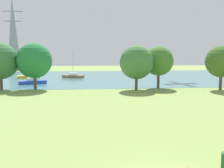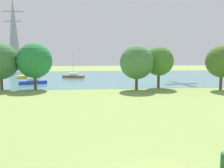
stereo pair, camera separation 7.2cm
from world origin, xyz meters
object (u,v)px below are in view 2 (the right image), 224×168
Objects in this scene: electricity_pylon at (14,34)px; sailboat_blue at (33,81)px; sailboat_brown at (74,76)px; sailboat_yellow at (29,76)px; tree_west_far at (137,62)px; sailboat_gray at (223,72)px; tree_mid_shore at (222,62)px; tree_west_near at (159,61)px; tree_east_far at (35,61)px; tree_east_near at (0,61)px.

sailboat_blue is at bearing -70.59° from electricity_pylon.
sailboat_yellow reaches higher than sailboat_brown.
tree_west_far is at bearing -56.79° from electricity_pylon.
sailboat_yellow is (-9.84, 0.20, 0.00)m from sailboat_brown.
sailboat_yellow is 30.29m from electricity_pylon.
sailboat_gray is 34.68m from tree_mid_shore.
tree_mid_shore is (29.99, -10.31, 3.85)m from sailboat_blue.
sailboat_brown is 23.59m from tree_west_near.
tree_mid_shore is at bearing -6.59° from tree_east_far.
sailboat_blue is 19.84m from tree_west_far.
sailboat_gray reaches higher than tree_mid_shore.
sailboat_brown is 34.97m from electricity_pylon.
sailboat_blue is 0.77× the size of tree_east_near.
sailboat_gray reaches higher than tree_west_near.
sailboat_yellow is 0.93× the size of tree_west_far.
sailboat_yellow is 0.88× the size of tree_east_near.
tree_east_far is 47.53m from electricity_pylon.
tree_east_far is at bearing 172.56° from tree_west_far.
sailboat_blue is 31.95m from tree_mid_shore.
sailboat_gray is 52.50m from tree_east_far.
tree_east_far is 1.07× the size of tree_west_near.
tree_mid_shore is (33.14, -3.11, -0.04)m from tree_east_near.
sailboat_yellow is at bearing 90.01° from tree_east_near.
tree_mid_shore is (28.15, -3.25, -0.11)m from tree_east_far.
tree_west_far reaches higher than sailboat_yellow.
tree_west_far is 1.00× the size of tree_mid_shore.
sailboat_blue is 0.82× the size of tree_mid_shore.
sailboat_yellow is (-49.93, -8.67, -0.01)m from sailboat_gray.
tree_west_far is 1.01× the size of tree_west_near.
tree_west_near is (3.90, 1.76, 0.12)m from tree_west_far.
tree_west_far is (15.41, -2.01, -0.24)m from tree_east_far.
sailboat_brown is 0.94× the size of sailboat_yellow.
tree_mid_shore is (8.83, -3.00, 0.02)m from tree_west_near.
tree_mid_shore reaches higher than sailboat_blue.
tree_east_far reaches higher than tree_west_near.
sailboat_gray is 1.13× the size of sailboat_yellow.
tree_mid_shore is at bearing -5.56° from tree_west_far.
tree_west_near is (21.16, -7.30, 3.83)m from sailboat_blue.
tree_east_near is 4.99m from tree_east_far.
sailboat_gray is 56.89m from tree_east_near.
tree_west_near reaches higher than sailboat_brown.
sailboat_blue is at bearing 104.61° from tree_east_far.
sailboat_gray is 1.00× the size of tree_east_far.
tree_east_far is (4.99, 0.14, 0.06)m from tree_east_near.
tree_east_near is at bearing 174.76° from tree_west_far.
sailboat_blue is 11.57m from sailboat_yellow.
tree_west_near is (19.32, -0.25, -0.12)m from tree_east_far.
tree_west_far is (20.40, -1.87, -0.18)m from tree_east_near.
tree_east_far is at bearing 173.41° from tree_mid_shore.
electricity_pylon is (-10.05, 26.34, 11.08)m from sailboat_yellow.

